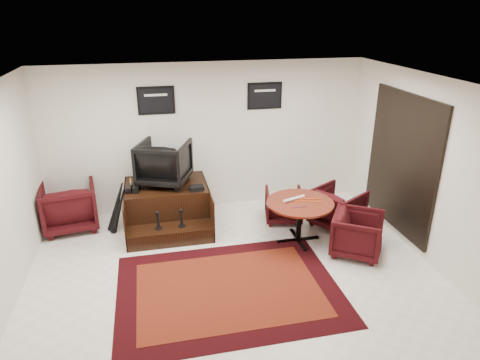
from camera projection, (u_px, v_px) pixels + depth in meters
name	position (u px, v px, depth m)	size (l,w,h in m)	color
ground	(235.00, 276.00, 6.33)	(6.00, 6.00, 0.00)	white
room_shell	(261.00, 157.00, 5.85)	(6.02, 5.02, 2.81)	silver
area_rug	(229.00, 289.00, 6.02)	(3.08, 2.31, 0.01)	black
shine_podium	(168.00, 207.00, 7.71)	(1.45, 1.50, 0.75)	black
shine_chair	(164.00, 161.00, 7.53)	(0.83, 0.78, 0.86)	black
shoes_pair	(133.00, 188.00, 7.35)	(0.25, 0.29, 0.10)	black
polish_kit	(197.00, 188.00, 7.37)	(0.24, 0.16, 0.08)	black
umbrella_black	(118.00, 211.00, 7.40)	(0.31, 0.12, 0.84)	black
umbrella_hooked	(116.00, 206.00, 7.46)	(0.35, 0.13, 0.93)	black
armchair_side	(69.00, 204.00, 7.55)	(0.90, 0.85, 0.93)	black
meeting_table	(300.00, 207.00, 7.05)	(1.10, 1.10, 0.72)	#4A110A
table_chair_back	(284.00, 204.00, 7.86)	(0.65, 0.61, 0.67)	black
table_chair_window	(338.00, 206.00, 7.63)	(0.77, 0.72, 0.79)	black
table_chair_corner	(358.00, 232.00, 6.77)	(0.75, 0.70, 0.77)	black
paper_roll	(294.00, 199.00, 7.07)	(0.05, 0.05, 0.42)	silver
table_clutter	(306.00, 201.00, 7.03)	(0.57, 0.33, 0.01)	#DC4A0C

